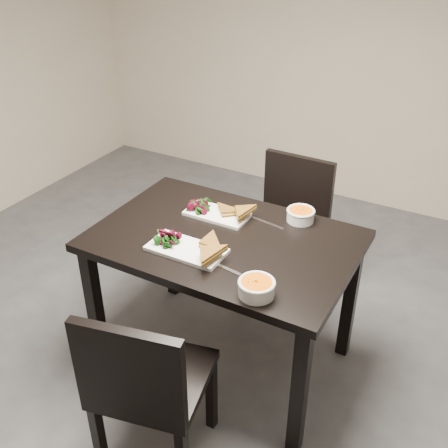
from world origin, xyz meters
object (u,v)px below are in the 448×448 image
object	(u,v)px
table	(224,255)
plate_far	(217,214)
soup_bowl_near	(257,287)
chair_far	(288,221)
chair_near	(145,383)
soup_bowl_far	(301,214)
plate_near	(186,250)

from	to	relation	value
table	plate_far	xyz separation A→B (m)	(-0.13, 0.16, 0.11)
table	soup_bowl_near	size ratio (longest dim) A/B	8.07
chair_far	soup_bowl_near	world-z (taller)	chair_far
soup_bowl_near	plate_far	size ratio (longest dim) A/B	0.48
chair_near	soup_bowl_far	distance (m)	1.07
chair_far	soup_bowl_near	bearing A→B (deg)	-73.70
table	plate_near	xyz separation A→B (m)	(-0.09, -0.18, 0.11)
table	soup_bowl_far	distance (m)	0.42
chair_near	chair_far	distance (m)	1.40
plate_near	plate_far	size ratio (longest dim) A/B	1.11
table	soup_bowl_far	bearing A→B (deg)	50.87
soup_bowl_near	chair_near	bearing A→B (deg)	-125.24
soup_bowl_near	plate_far	distance (m)	0.64
chair_near	plate_far	size ratio (longest dim) A/B	2.73
chair_far	table	bearing A→B (deg)	-92.20
soup_bowl_far	plate_near	bearing A→B (deg)	-124.63
plate_near	plate_far	bearing A→B (deg)	96.29
plate_far	table	bearing A→B (deg)	-51.18
table	chair_far	xyz separation A→B (m)	(0.04, 0.70, -0.17)
chair_far	plate_far	world-z (taller)	chair_far
chair_near	soup_bowl_near	xyz separation A→B (m)	(0.28, 0.39, 0.30)
plate_near	soup_bowl_near	size ratio (longest dim) A/B	2.33
plate_near	soup_bowl_near	bearing A→B (deg)	-17.44
soup_bowl_near	plate_far	world-z (taller)	soup_bowl_near
soup_bowl_far	soup_bowl_near	bearing A→B (deg)	-84.08
soup_bowl_near	soup_bowl_far	xyz separation A→B (m)	(-0.06, 0.62, -0.00)
chair_near	soup_bowl_far	size ratio (longest dim) A/B	6.18
plate_near	soup_bowl_near	xyz separation A→B (m)	(0.40, -0.13, 0.03)
chair_far	plate_far	distance (m)	0.64
table	chair_far	distance (m)	0.73
table	plate_near	world-z (taller)	plate_near
table	chair_near	xyz separation A→B (m)	(0.04, -0.70, -0.17)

